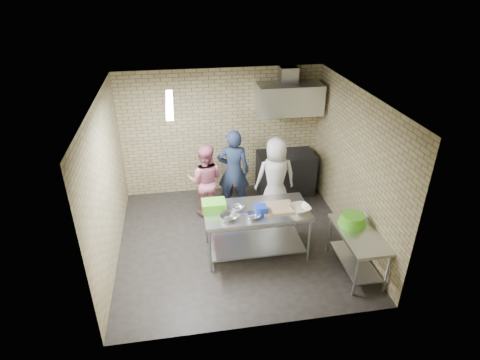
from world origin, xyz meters
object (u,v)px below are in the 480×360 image
green_basin (353,219)px  stove (285,173)px  green_crate (214,205)px  woman_white (275,177)px  bottle_red (289,99)px  side_counter (356,251)px  blue_tub (261,209)px  bottle_green (307,99)px  man_navy (233,171)px  prep_table (256,231)px  woman_pink (205,181)px

green_basin → stove: bearing=99.8°
green_crate → woman_white: woman_white is taller
bottle_red → green_crate: bearing=-130.3°
side_counter → blue_tub: blue_tub is taller
green_crate → bottle_green: 3.26m
blue_tub → man_navy: bearing=97.9°
side_counter → green_crate: 2.44m
green_crate → bottle_red: size_ratio=2.17×
prep_table → woman_pink: size_ratio=1.17×
bottle_red → man_navy: size_ratio=0.10×
woman_pink → woman_white: 1.37m
green_crate → woman_pink: 1.28m
man_navy → stove: bearing=-145.0°
green_basin → bottle_red: bottle_red is taller
green_crate → bottle_red: bearing=49.7°
man_navy → green_basin: bearing=141.4°
prep_table → stove: bearing=62.2°
blue_tub → woman_white: woman_white is taller
woman_white → bottle_red: bearing=-114.9°
stove → blue_tub: 2.40m
side_counter → green_basin: size_ratio=2.61×
stove → bottle_green: size_ratio=8.00×
prep_table → blue_tub: size_ratio=9.00×
man_navy → woman_white: 0.84m
blue_tub → man_navy: (-0.22, 1.57, -0.07)m
prep_table → green_basin: 1.62m
prep_table → green_basin: green_basin is taller
prep_table → blue_tub: blue_tub is taller
man_navy → woman_white: size_ratio=1.07×
green_basin → bottle_red: size_ratio=2.56×
man_navy → prep_table: bearing=107.4°
stove → green_crate: size_ratio=3.08×
green_crate → green_basin: bearing=-15.3°
bottle_red → blue_tub: bearing=-114.3°
green_basin → man_navy: 2.56m
green_crate → man_navy: size_ratio=0.22×
woman_white → green_basin: bearing=117.4°
blue_tub → woman_pink: bearing=118.0°
side_counter → woman_pink: woman_pink is taller
woman_pink → woman_white: woman_white is taller
bottle_red → bottle_green: size_ratio=1.20×
bottle_green → man_navy: size_ratio=0.09×
man_navy → woman_pink: man_navy is taller
side_counter → bottle_green: size_ratio=8.00×
stove → bottle_red: bearing=78.2°
green_basin → bottle_green: bottle_green is taller
side_counter → woman_pink: size_ratio=0.80×
bottle_red → side_counter: bearing=-82.4°
bottle_red → woman_pink: (-1.85, -0.88, -1.28)m
stove → woman_white: size_ratio=0.74×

